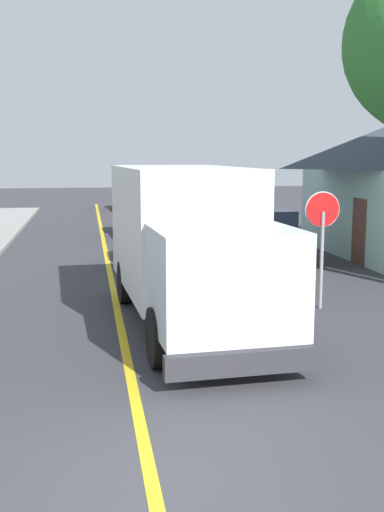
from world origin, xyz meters
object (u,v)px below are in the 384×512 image
Objects in this scene: parked_car_near at (161,241)px; parked_car_furthest at (131,197)px; box_truck at (187,238)px; stop_sign at (322,227)px; parked_car_mid at (141,217)px; parked_van_across at (265,236)px; parked_car_far at (147,206)px.

parked_car_near is 20.02m from parked_car_furthest.
stop_sign is (3.17, 0.68, 0.09)m from box_truck.
parked_car_mid is at bearing 102.21° from stop_sign.
parked_car_mid is at bearing 117.55° from parked_van_across.
parked_car_far is at bearing 82.13° from parked_car_mid.
parked_car_near is at bearing 116.11° from stop_sign.
box_truck is at bearing -117.45° from parked_van_across.
stop_sign is (2.91, -13.44, 1.06)m from parked_car_mid.
parked_car_furthest is 1.67× the size of stop_sign.
stop_sign reaches higher than parked_car_near.
parked_car_mid is 12.57m from parked_car_furthest.
parked_car_near is (0.23, 6.67, -0.97)m from box_truck.
parked_car_near is 6.75m from stop_sign.
parked_car_near is at bearing -90.19° from parked_car_mid.
box_truck is at bearing -93.06° from parked_car_far.
box_truck is 1.65× the size of parked_car_far.
parked_car_far is at bearing -87.13° from parked_car_furthest.
parked_car_near is 3.63m from parked_van_across.
parked_car_far is (0.83, 13.30, 0.00)m from parked_car_near.
stop_sign is at bearing -84.65° from parked_car_furthest.
box_truck is at bearing -92.02° from parked_car_near.
parked_car_furthest is (0.73, 26.68, -0.97)m from box_truck.
box_truck reaches higher than parked_car_furthest.
box_truck is 14.16m from parked_car_mid.
parked_car_near is 1.00× the size of parked_car_far.
stop_sign reaches higher than parked_car_furthest.
parked_car_furthest is 19.60m from parked_van_across.
parked_car_mid is at bearing 89.81° from parked_car_near.
parked_car_mid and parked_van_across have the same top height.
parked_car_furthest is at bearing 87.84° from parked_car_mid.
parked_van_across is at bearing -62.45° from parked_car_mid.
stop_sign is at bearing -83.79° from parked_car_far.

